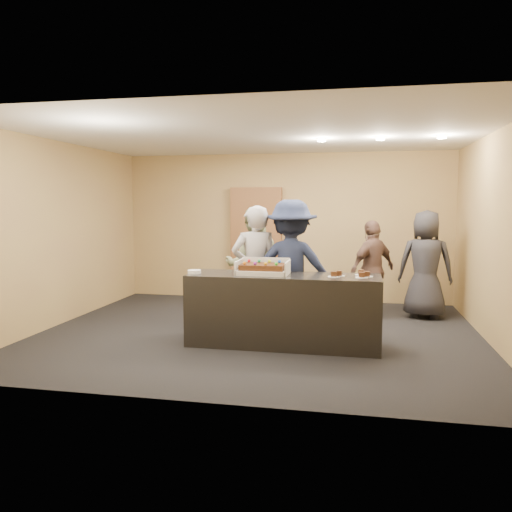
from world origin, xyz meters
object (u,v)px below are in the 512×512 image
(person_server_grey, at_px, (255,271))
(person_brown_extra, at_px, (373,269))
(person_sage_man, at_px, (253,266))
(serving_counter, at_px, (283,310))
(sheet_cake, at_px, (263,267))
(plate_stack, at_px, (194,272))
(person_navy_man, at_px, (291,268))
(cake_box, at_px, (263,270))
(storage_cabinet, at_px, (256,244))
(person_dark_suit, at_px, (426,264))

(person_server_grey, distance_m, person_brown_extra, 2.09)
(person_sage_man, bearing_deg, serving_counter, 111.18)
(person_server_grey, bearing_deg, sheet_cake, 91.18)
(plate_stack, distance_m, person_navy_man, 1.31)
(sheet_cake, bearing_deg, person_sage_man, 108.04)
(plate_stack, xyz_separation_m, person_server_grey, (0.68, 0.55, -0.04))
(person_brown_extra, bearing_deg, person_server_grey, -5.92)
(cake_box, relative_size, person_brown_extra, 0.42)
(person_brown_extra, bearing_deg, sheet_cake, 5.92)
(sheet_cake, height_order, person_sage_man, person_sage_man)
(storage_cabinet, bearing_deg, person_navy_man, -68.33)
(person_brown_extra, xyz_separation_m, person_dark_suit, (0.81, 0.16, 0.08))
(storage_cabinet, xyz_separation_m, sheet_cake, (0.67, -2.94, -0.05))
(person_sage_man, relative_size, person_dark_suit, 1.03)
(cake_box, distance_m, plate_stack, 0.88)
(cake_box, bearing_deg, plate_stack, -172.03)
(cake_box, distance_m, person_sage_man, 1.06)
(person_dark_suit, bearing_deg, person_server_grey, 37.76)
(storage_cabinet, xyz_separation_m, plate_stack, (-0.20, -3.04, -0.12))
(person_sage_man, bearing_deg, person_brown_extra, -165.11)
(cake_box, relative_size, person_dark_suit, 0.38)
(person_brown_extra, bearing_deg, plate_stack, -6.27)
(sheet_cake, xyz_separation_m, person_dark_suit, (2.22, 1.96, -0.15))
(storage_cabinet, relative_size, person_server_grey, 1.18)
(sheet_cake, distance_m, person_dark_suit, 2.96)
(cake_box, bearing_deg, sheet_cake, -90.87)
(serving_counter, distance_m, person_sage_man, 1.26)
(person_sage_man, height_order, person_brown_extra, person_sage_man)
(person_brown_extra, bearing_deg, person_navy_man, 2.81)
(person_server_grey, distance_m, person_navy_man, 0.49)
(cake_box, distance_m, person_navy_man, 0.57)
(cake_box, xyz_separation_m, person_dark_suit, (2.22, 1.93, -0.10))
(plate_stack, height_order, person_server_grey, person_server_grey)
(serving_counter, distance_m, person_server_grey, 0.77)
(storage_cabinet, bearing_deg, plate_stack, -93.76)
(serving_counter, bearing_deg, person_server_grey, 135.17)
(serving_counter, xyz_separation_m, person_navy_man, (0.03, 0.52, 0.47))
(sheet_cake, bearing_deg, person_navy_man, 60.83)
(cake_box, height_order, sheet_cake, cake_box)
(plate_stack, distance_m, person_dark_suit, 3.71)
(serving_counter, xyz_separation_m, sheet_cake, (-0.26, 0.00, 0.55))
(cake_box, bearing_deg, person_navy_man, 59.70)
(person_server_grey, relative_size, person_navy_man, 0.96)
(plate_stack, xyz_separation_m, person_brown_extra, (2.28, 1.89, -0.16))
(storage_cabinet, bearing_deg, serving_counter, -72.37)
(plate_stack, bearing_deg, cake_box, 7.97)
(cake_box, height_order, person_server_grey, person_server_grey)
(serving_counter, bearing_deg, person_sage_man, 120.12)
(sheet_cake, distance_m, person_sage_man, 1.09)
(serving_counter, xyz_separation_m, person_dark_suit, (1.96, 1.96, 0.40))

